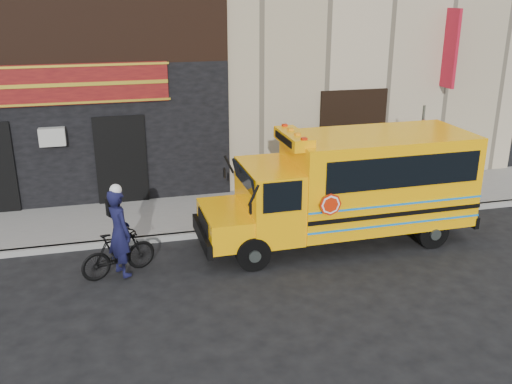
{
  "coord_description": "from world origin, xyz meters",
  "views": [
    {
      "loc": [
        -3.32,
        -10.93,
        6.07
      ],
      "look_at": [
        -0.07,
        1.85,
        1.38
      ],
      "focal_mm": 40.0,
      "sensor_mm": 36.0,
      "label": 1
    }
  ],
  "objects_px": {
    "sign_pole": "(420,154)",
    "cyclist": "(120,234)",
    "school_bus": "(353,184)",
    "bicycle": "(118,253)"
  },
  "relations": [
    {
      "from": "school_bus",
      "to": "bicycle",
      "type": "height_order",
      "value": "school_bus"
    },
    {
      "from": "sign_pole",
      "to": "cyclist",
      "type": "distance_m",
      "value": 8.61
    },
    {
      "from": "sign_pole",
      "to": "cyclist",
      "type": "relative_size",
      "value": 1.54
    },
    {
      "from": "school_bus",
      "to": "bicycle",
      "type": "relative_size",
      "value": 4.0
    },
    {
      "from": "sign_pole",
      "to": "bicycle",
      "type": "relative_size",
      "value": 1.79
    },
    {
      "from": "sign_pole",
      "to": "cyclist",
      "type": "height_order",
      "value": "sign_pole"
    },
    {
      "from": "cyclist",
      "to": "sign_pole",
      "type": "bearing_deg",
      "value": -104.1
    },
    {
      "from": "bicycle",
      "to": "cyclist",
      "type": "height_order",
      "value": "cyclist"
    },
    {
      "from": "sign_pole",
      "to": "bicycle",
      "type": "height_order",
      "value": "sign_pole"
    },
    {
      "from": "school_bus",
      "to": "sign_pole",
      "type": "height_order",
      "value": "sign_pole"
    }
  ]
}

